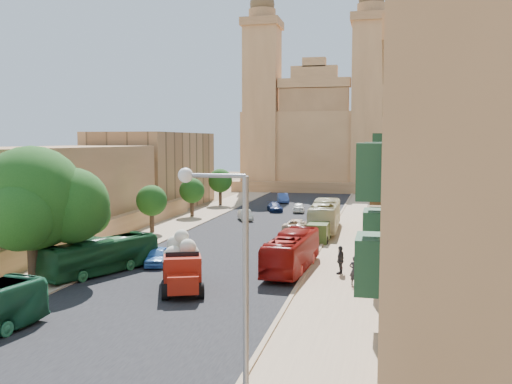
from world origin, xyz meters
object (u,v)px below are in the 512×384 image
at_px(church, 318,137).
at_px(car_blue_b, 283,198).
at_px(car_white_b, 299,207).
at_px(pedestrian_a, 355,271).
at_px(bus_red_east, 292,252).
at_px(car_white_a, 245,215).
at_px(street_tree_c, 192,191).
at_px(street_tree_d, 220,181).
at_px(streetlamp, 230,272).
at_px(ficus_tree, 34,202).
at_px(red_truck, 182,264).
at_px(car_dkblue, 275,207).
at_px(street_tree_b, 152,201).
at_px(olive_pickup, 319,232).
at_px(pedestrian_c, 340,260).
at_px(car_blue_a, 157,256).
at_px(street_tree_a, 90,215).
at_px(bus_cream_east, 325,216).
at_px(bus_green_north, 102,256).
at_px(car_cream, 298,225).

height_order(church, car_blue_b, church).
bearing_deg(car_white_b, pedestrian_a, 97.03).
height_order(bus_red_east, car_white_a, bus_red_east).
bearing_deg(street_tree_c, street_tree_d, 90.00).
bearing_deg(streetlamp, ficus_tree, 136.97).
height_order(street_tree_c, car_white_a, street_tree_c).
relative_size(red_truck, bus_red_east, 0.67).
bearing_deg(church, car_dkblue, -92.02).
bearing_deg(street_tree_d, car_white_b, -24.40).
bearing_deg(street_tree_b, ficus_tree, -88.35).
bearing_deg(olive_pickup, pedestrian_c, -77.22).
xyz_separation_m(ficus_tree, pedestrian_c, (18.74, 6.42, -4.17)).
bearing_deg(streetlamp, street_tree_b, 116.21).
relative_size(street_tree_c, car_blue_a, 1.22).
height_order(car_white_a, car_dkblue, car_white_a).
bearing_deg(olive_pickup, car_white_b, 103.43).
relative_size(car_dkblue, pedestrian_a, 2.11).
relative_size(street_tree_a, bus_red_east, 0.52).
xyz_separation_m(red_truck, pedestrian_c, (9.08, 6.01, -0.58)).
distance_m(street_tree_a, red_truck, 12.86).
distance_m(street_tree_a, pedestrian_a, 21.01).
bearing_deg(ficus_tree, street_tree_c, 91.03).
height_order(street_tree_d, olive_pickup, street_tree_d).
xyz_separation_m(bus_red_east, car_dkblue, (-7.21, 31.77, -0.75)).
bearing_deg(pedestrian_c, car_white_a, -137.44).
bearing_deg(bus_red_east, car_blue_a, 5.89).
distance_m(bus_cream_east, car_white_b, 14.61).
bearing_deg(pedestrian_a, car_blue_a, -3.10).
height_order(street_tree_d, pedestrian_c, street_tree_d).
relative_size(street_tree_a, bus_green_north, 0.56).
bearing_deg(car_dkblue, ficus_tree, -121.87).
relative_size(street_tree_d, car_dkblue, 1.30).
height_order(street_tree_c, car_dkblue, street_tree_c).
height_order(church, street_tree_a, church).
bearing_deg(pedestrian_a, car_blue_b, -66.70).
distance_m(church, street_tree_a, 67.65).
bearing_deg(pedestrian_c, street_tree_b, -110.07).
distance_m(ficus_tree, bus_green_north, 5.78).
bearing_deg(bus_cream_east, street_tree_b, 14.93).
xyz_separation_m(church, street_tree_c, (-10.00, -42.61, -6.46)).
bearing_deg(car_dkblue, bus_cream_east, -80.69).
xyz_separation_m(bus_red_east, car_blue_a, (-9.76, -0.41, -0.68)).
xyz_separation_m(church, car_blue_b, (-2.05, -25.56, -8.84)).
relative_size(bus_green_north, car_cream, 1.97).
relative_size(car_white_a, car_dkblue, 0.91).
height_order(car_cream, pedestrian_c, pedestrian_c).
height_order(red_truck, pedestrian_c, red_truck).
bearing_deg(church, red_truck, -89.81).
relative_size(ficus_tree, olive_pickup, 2.12).
bearing_deg(car_cream, bus_green_north, 73.16).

